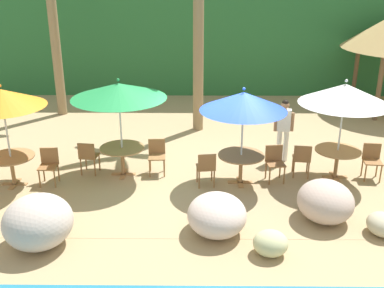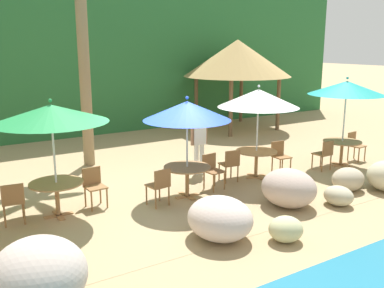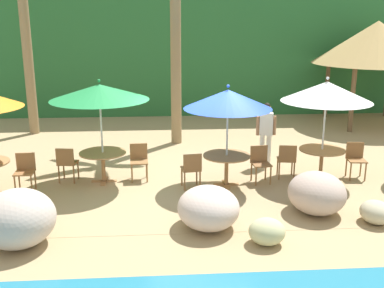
{
  "view_description": "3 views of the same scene",
  "coord_description": "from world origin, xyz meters",
  "px_view_note": "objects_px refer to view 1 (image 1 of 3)",
  "views": [
    {
      "loc": [
        -0.47,
        -10.33,
        4.99
      ],
      "look_at": [
        -0.58,
        0.1,
        0.92
      ],
      "focal_mm": 43.71,
      "sensor_mm": 36.0,
      "label": 1
    },
    {
      "loc": [
        -4.47,
        -8.37,
        3.53
      ],
      "look_at": [
        0.77,
        -0.05,
        1.24
      ],
      "focal_mm": 40.54,
      "sensor_mm": 36.0,
      "label": 2
    },
    {
      "loc": [
        -0.95,
        -10.38,
        3.86
      ],
      "look_at": [
        -0.19,
        0.28,
        0.91
      ],
      "focal_mm": 43.65,
      "sensor_mm": 36.0,
      "label": 3
    }
  ],
  "objects_px": {
    "chair_green_seaward": "(157,154)",
    "chair_white_inland": "(302,158)",
    "dining_table_orange": "(11,161)",
    "umbrella_white": "(345,94)",
    "chair_blue_seaward": "(275,160)",
    "dining_table_green": "(122,152)",
    "dining_table_blue": "(241,160)",
    "waiter_in_white": "(284,126)",
    "umbrella_green": "(119,91)",
    "chair_white_seaward": "(372,159)",
    "umbrella_blue": "(243,101)",
    "chair_blue_inland": "(206,167)",
    "umbrella_orange": "(2,98)",
    "chair_orange_seaward": "(49,163)",
    "chair_green_inland": "(88,155)",
    "dining_table_white": "(337,155)"
  },
  "relations": [
    {
      "from": "chair_green_seaward",
      "to": "chair_white_inland",
      "type": "height_order",
      "value": "same"
    },
    {
      "from": "dining_table_orange",
      "to": "umbrella_white",
      "type": "distance_m",
      "value": 7.97
    },
    {
      "from": "umbrella_white",
      "to": "chair_blue_seaward",
      "type": "bearing_deg",
      "value": -174.99
    },
    {
      "from": "dining_table_green",
      "to": "dining_table_blue",
      "type": "relative_size",
      "value": 1.0
    },
    {
      "from": "dining_table_blue",
      "to": "chair_blue_seaward",
      "type": "bearing_deg",
      "value": 12.76
    },
    {
      "from": "dining_table_blue",
      "to": "umbrella_white",
      "type": "distance_m",
      "value": 2.84
    },
    {
      "from": "waiter_in_white",
      "to": "umbrella_green",
      "type": "bearing_deg",
      "value": -167.29
    },
    {
      "from": "umbrella_white",
      "to": "chair_white_seaward",
      "type": "xyz_separation_m",
      "value": [
        0.85,
        0.01,
        -1.63
      ]
    },
    {
      "from": "umbrella_blue",
      "to": "chair_blue_inland",
      "type": "relative_size",
      "value": 2.73
    },
    {
      "from": "chair_green_seaward",
      "to": "chair_blue_seaward",
      "type": "relative_size",
      "value": 1.0
    },
    {
      "from": "umbrella_orange",
      "to": "chair_blue_seaward",
      "type": "xyz_separation_m",
      "value": [
        6.26,
        0.34,
        -1.64
      ]
    },
    {
      "from": "umbrella_orange",
      "to": "umbrella_blue",
      "type": "bearing_deg",
      "value": 1.6
    },
    {
      "from": "dining_table_orange",
      "to": "chair_white_inland",
      "type": "xyz_separation_m",
      "value": [
        6.95,
        0.5,
        -0.1
      ]
    },
    {
      "from": "dining_table_blue",
      "to": "umbrella_white",
      "type": "xyz_separation_m",
      "value": [
        2.38,
        0.32,
        1.53
      ]
    },
    {
      "from": "chair_orange_seaward",
      "to": "umbrella_white",
      "type": "height_order",
      "value": "umbrella_white"
    },
    {
      "from": "umbrella_green",
      "to": "dining_table_blue",
      "type": "distance_m",
      "value": 3.32
    },
    {
      "from": "dining_table_green",
      "to": "umbrella_orange",
      "type": "bearing_deg",
      "value": -166.8
    },
    {
      "from": "chair_orange_seaward",
      "to": "umbrella_blue",
      "type": "xyz_separation_m",
      "value": [
        4.58,
        0.04,
        1.53
      ]
    },
    {
      "from": "umbrella_blue",
      "to": "waiter_in_white",
      "type": "bearing_deg",
      "value": 48.24
    },
    {
      "from": "dining_table_orange",
      "to": "chair_blue_inland",
      "type": "relative_size",
      "value": 1.26
    },
    {
      "from": "chair_white_seaward",
      "to": "dining_table_blue",
      "type": "bearing_deg",
      "value": -174.15
    },
    {
      "from": "chair_orange_seaward",
      "to": "chair_white_inland",
      "type": "height_order",
      "value": "same"
    },
    {
      "from": "dining_table_orange",
      "to": "chair_white_inland",
      "type": "height_order",
      "value": "chair_white_inland"
    },
    {
      "from": "umbrella_blue",
      "to": "dining_table_green",
      "type": "bearing_deg",
      "value": 171.32
    },
    {
      "from": "umbrella_orange",
      "to": "chair_orange_seaward",
      "type": "distance_m",
      "value": 1.85
    },
    {
      "from": "chair_green_inland",
      "to": "waiter_in_white",
      "type": "distance_m",
      "value": 5.08
    },
    {
      "from": "dining_table_green",
      "to": "umbrella_blue",
      "type": "bearing_deg",
      "value": -8.68
    },
    {
      "from": "umbrella_orange",
      "to": "chair_green_inland",
      "type": "distance_m",
      "value": 2.43
    },
    {
      "from": "dining_table_green",
      "to": "chair_blue_inland",
      "type": "xyz_separation_m",
      "value": [
        2.07,
        -0.64,
        -0.1
      ]
    },
    {
      "from": "umbrella_green",
      "to": "dining_table_white",
      "type": "bearing_deg",
      "value": -1.28
    },
    {
      "from": "umbrella_green",
      "to": "chair_white_seaward",
      "type": "relative_size",
      "value": 2.84
    },
    {
      "from": "chair_green_seaward",
      "to": "waiter_in_white",
      "type": "xyz_separation_m",
      "value": [
        3.28,
        0.79,
        0.47
      ]
    },
    {
      "from": "chair_white_inland",
      "to": "waiter_in_white",
      "type": "height_order",
      "value": "waiter_in_white"
    },
    {
      "from": "umbrella_blue",
      "to": "chair_blue_inland",
      "type": "distance_m",
      "value": 1.76
    },
    {
      "from": "waiter_in_white",
      "to": "chair_white_inland",
      "type": "bearing_deg",
      "value": -73.82
    },
    {
      "from": "dining_table_green",
      "to": "dining_table_white",
      "type": "relative_size",
      "value": 1.0
    },
    {
      "from": "chair_blue_inland",
      "to": "umbrella_white",
      "type": "xyz_separation_m",
      "value": [
        3.21,
        0.53,
        1.63
      ]
    },
    {
      "from": "umbrella_orange",
      "to": "umbrella_green",
      "type": "xyz_separation_m",
      "value": [
        2.53,
        0.59,
        0.01
      ]
    },
    {
      "from": "chair_blue_inland",
      "to": "waiter_in_white",
      "type": "xyz_separation_m",
      "value": [
        2.05,
        1.57,
        0.47
      ]
    },
    {
      "from": "umbrella_green",
      "to": "chair_blue_seaward",
      "type": "relative_size",
      "value": 2.84
    },
    {
      "from": "chair_orange_seaward",
      "to": "dining_table_blue",
      "type": "xyz_separation_m",
      "value": [
        4.58,
        0.04,
        0.1
      ]
    },
    {
      "from": "chair_blue_inland",
      "to": "chair_white_seaward",
      "type": "xyz_separation_m",
      "value": [
        4.06,
        0.53,
        0.0
      ]
    },
    {
      "from": "chair_blue_seaward",
      "to": "dining_table_blue",
      "type": "bearing_deg",
      "value": -167.24
    },
    {
      "from": "chair_blue_seaward",
      "to": "chair_white_seaward",
      "type": "relative_size",
      "value": 1.0
    },
    {
      "from": "chair_blue_inland",
      "to": "umbrella_white",
      "type": "bearing_deg",
      "value": 9.33
    },
    {
      "from": "chair_green_inland",
      "to": "chair_white_seaward",
      "type": "height_order",
      "value": "same"
    },
    {
      "from": "chair_white_seaward",
      "to": "waiter_in_white",
      "type": "relative_size",
      "value": 0.51
    },
    {
      "from": "umbrella_blue",
      "to": "umbrella_white",
      "type": "bearing_deg",
      "value": 7.76
    },
    {
      "from": "dining_table_orange",
      "to": "dining_table_green",
      "type": "height_order",
      "value": "same"
    },
    {
      "from": "dining_table_green",
      "to": "chair_blue_inland",
      "type": "height_order",
      "value": "chair_blue_inland"
    }
  ]
}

